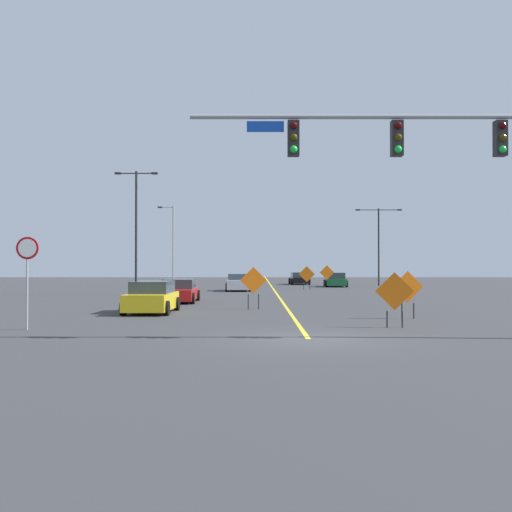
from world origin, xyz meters
TOP-DOWN VIEW (x-y plane):
  - ground at (0.00, 0.00)m, footprint 168.84×168.84m
  - road_centre_stripe at (0.00, 46.90)m, footprint 0.16×93.80m
  - traffic_signal_assembly at (4.40, -0.02)m, footprint 12.35×0.44m
  - stop_sign at (-9.25, 2.50)m, footprint 0.76×0.07m
  - street_lamp_near_right at (11.04, 43.97)m, footprint 4.73×0.24m
  - street_lamp_near_left at (-9.95, 42.55)m, footprint 1.64×0.24m
  - street_lamp_mid_right at (-10.10, 25.14)m, footprint 3.06×0.24m
  - construction_sign_median_far at (-1.67, 11.77)m, footprint 1.30×0.15m
  - construction_sign_median_near at (4.60, 6.62)m, footprint 1.28×0.19m
  - construction_sign_left_lane at (3.28, 3.23)m, footprint 1.32×0.24m
  - construction_sign_left_shoulder at (5.03, 38.14)m, footprint 1.35×0.07m
  - construction_sign_right_shoulder at (2.88, 34.70)m, footprint 1.41×0.08m
  - car_green_mid at (6.26, 41.45)m, footprint 2.38×4.39m
  - car_black_far at (3.19, 48.17)m, footprint 2.19×4.25m
  - car_red_near at (-6.04, 17.29)m, footprint 2.16×4.54m
  - car_silver_approaching at (-3.03, 32.14)m, footprint 2.22×4.19m
  - car_yellow_passing at (-6.29, 9.66)m, footprint 2.17×4.23m

SIDE VIEW (x-z plane):
  - ground at x=0.00m, z-range 0.00..0.00m
  - road_centre_stripe at x=0.00m, z-range 0.00..0.01m
  - car_red_near at x=-6.04m, z-range -0.05..1.29m
  - car_black_far at x=3.19m, z-range -0.03..1.29m
  - car_green_mid at x=6.26m, z-range -0.06..1.33m
  - car_silver_approaching at x=-3.03m, z-range -0.05..1.35m
  - car_yellow_passing at x=-6.29m, z-range -0.03..1.41m
  - construction_sign_left_lane at x=3.28m, z-range 0.23..2.16m
  - construction_sign_median_near at x=4.60m, z-range 0.24..2.18m
  - construction_sign_right_shoulder at x=2.88m, z-range 0.25..2.30m
  - construction_sign_median_far at x=-1.67m, z-range 0.28..2.36m
  - construction_sign_left_shoulder at x=5.03m, z-range 0.28..2.40m
  - stop_sign at x=-9.25m, z-range 0.63..3.76m
  - street_lamp_near_left at x=-9.95m, z-range 0.39..8.47m
  - street_lamp_near_right at x=11.04m, z-range 0.84..8.78m
  - street_lamp_mid_right at x=-10.10m, z-range 0.73..9.58m
  - traffic_signal_assembly at x=4.40m, z-range 1.78..9.04m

